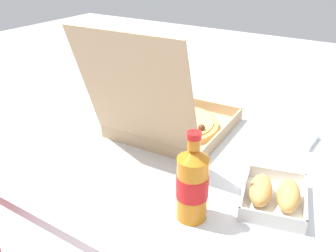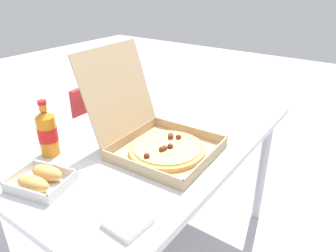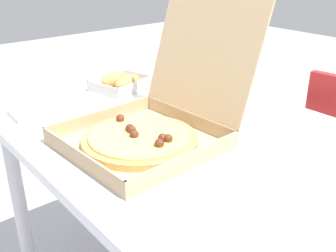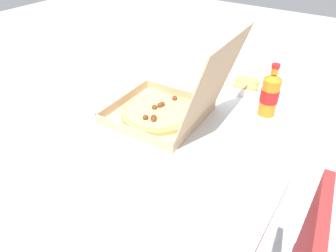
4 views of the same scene
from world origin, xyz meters
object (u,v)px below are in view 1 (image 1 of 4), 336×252
at_px(pizza_box_open, 169,119).
at_px(paper_menu, 95,101).
at_px(cola_bottle, 192,183).
at_px(napkin_pile, 297,138).
at_px(bread_side_box, 274,194).

bearing_deg(pizza_box_open, paper_menu, -9.97).
bearing_deg(cola_bottle, paper_menu, -30.45).
relative_size(pizza_box_open, napkin_pile, 4.43).
relative_size(cola_bottle, paper_menu, 1.07).
distance_m(bread_side_box, paper_menu, 0.85).
height_order(pizza_box_open, bread_side_box, pizza_box_open).
distance_m(pizza_box_open, bread_side_box, 0.45).
xyz_separation_m(pizza_box_open, bread_side_box, (-0.42, 0.17, -0.03)).
xyz_separation_m(pizza_box_open, cola_bottle, (-0.27, 0.32, 0.04)).
bearing_deg(bread_side_box, napkin_pile, -84.57).
bearing_deg(napkin_pile, bread_side_box, 95.43).
xyz_separation_m(bread_side_box, cola_bottle, (0.15, 0.15, 0.07)).
height_order(pizza_box_open, paper_menu, pizza_box_open).
height_order(bread_side_box, napkin_pile, bread_side_box).
distance_m(bread_side_box, cola_bottle, 0.22).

